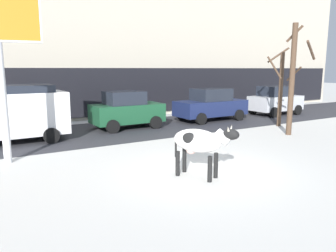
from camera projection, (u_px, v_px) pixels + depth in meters
The scene contains 11 objects.
ground_plane at pixel (211, 173), 9.32m from camera, with size 120.00×120.00×0.00m, color silver.
road_strip at pixel (114, 131), 15.66m from camera, with size 60.00×5.60×0.01m, color #333338.
building_facade at pixel (71, 12), 20.35m from camera, with size 44.00×6.10×13.00m.
cow_holstein at pixel (198, 142), 8.79m from camera, with size 1.24×1.87×1.54m.
car_white_van at pixel (6, 113), 12.84m from camera, with size 4.63×2.17×2.32m.
car_darkgreen_hatchback at pixel (127, 110), 16.18m from camera, with size 3.53×1.96×1.86m.
car_navy_sedan at pixel (211, 105), 18.66m from camera, with size 4.23×2.03×1.84m.
car_silver_hatchback at pixel (275, 100), 21.07m from camera, with size 3.53×1.96×1.86m.
pedestrian_near_billboard at pixel (21, 111), 16.21m from camera, with size 0.36×0.24×1.73m.
bare_tree_left_lot at pixel (293, 77), 14.30m from camera, with size 1.37×1.49×4.90m.
bare_tree_right_lot at pixel (281, 85), 16.63m from camera, with size 1.52×1.68×4.06m.
Camera 1 is at (-5.65, -7.05, 2.95)m, focal length 34.71 mm.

